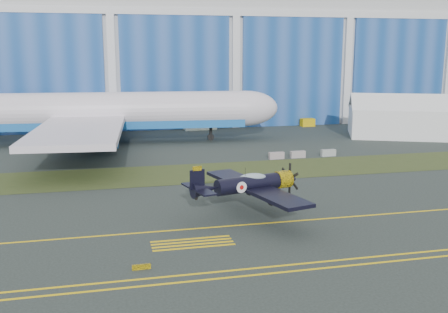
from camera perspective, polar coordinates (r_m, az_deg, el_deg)
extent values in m
plane|color=#2E3734|center=(51.95, 14.95, -4.41)|extent=(260.00, 260.00, 0.00)
cube|color=#475128|center=(64.23, 9.12, -1.15)|extent=(260.00, 10.00, 0.02)
cube|color=silver|center=(118.43, -1.51, 11.94)|extent=(220.00, 45.00, 30.00)
cube|color=#1A4B97|center=(96.28, 1.29, 9.10)|extent=(220.00, 0.60, 20.00)
cube|color=silver|center=(96.40, 1.33, 15.41)|extent=(220.00, 0.70, 1.20)
cube|color=yellow|center=(47.79, 17.77, -5.93)|extent=(200.00, 0.20, 0.02)
cube|color=yellow|center=(34.79, -8.98, -11.78)|extent=(1.20, 0.15, 0.35)
cube|color=white|center=(94.30, -2.64, 3.70)|extent=(5.83, 2.60, 2.48)
cube|color=#DBB20B|center=(99.60, 9.07, 3.69)|extent=(2.51, 1.58, 1.46)
cube|color=gray|center=(68.60, 5.73, 0.10)|extent=(2.01, 0.64, 0.90)
cube|color=gray|center=(69.70, 8.04, 0.23)|extent=(2.02, 0.66, 0.90)
cube|color=#949A9A|center=(71.46, 11.28, 0.39)|extent=(2.02, 0.68, 0.90)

